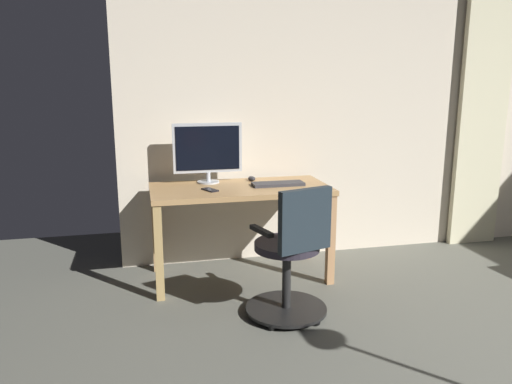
# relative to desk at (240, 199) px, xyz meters

# --- Properties ---
(back_room_partition) EXTENTS (5.72, 0.10, 2.70)m
(back_room_partition) POSITION_rel_desk_xyz_m (-1.91, -0.48, 0.70)
(back_room_partition) COLOR beige
(back_room_partition) RESTS_ON ground
(curtain_right_panel) EXTENTS (0.50, 0.06, 2.50)m
(curtain_right_panel) POSITION_rel_desk_xyz_m (-2.41, -0.37, 0.60)
(curtain_right_panel) COLOR beige
(curtain_right_panel) RESTS_ON ground
(desk) EXTENTS (1.40, 0.66, 0.76)m
(desk) POSITION_rel_desk_xyz_m (0.00, 0.00, 0.00)
(desk) COLOR tan
(desk) RESTS_ON ground
(office_chair) EXTENTS (0.56, 0.56, 0.92)m
(office_chair) POSITION_rel_desk_xyz_m (-0.19, 0.78, -0.23)
(office_chair) COLOR black
(office_chair) RESTS_ON ground
(computer_monitor) EXTENTS (0.56, 0.18, 0.48)m
(computer_monitor) POSITION_rel_desk_xyz_m (0.22, -0.21, 0.37)
(computer_monitor) COLOR #B7BCC1
(computer_monitor) RESTS_ON desk
(computer_keyboard) EXTENTS (0.41, 0.15, 0.02)m
(computer_keyboard) POSITION_rel_desk_xyz_m (-0.30, 0.02, 0.11)
(computer_keyboard) COLOR #333338
(computer_keyboard) RESTS_ON desk
(computer_mouse) EXTENTS (0.06, 0.10, 0.04)m
(computer_mouse) POSITION_rel_desk_xyz_m (-0.14, -0.21, 0.12)
(computer_mouse) COLOR #232328
(computer_mouse) RESTS_ON desk
(cell_phone_by_monitor) EXTENTS (0.12, 0.16, 0.01)m
(cell_phone_by_monitor) POSITION_rel_desk_xyz_m (0.25, 0.09, 0.11)
(cell_phone_by_monitor) COLOR black
(cell_phone_by_monitor) RESTS_ON desk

